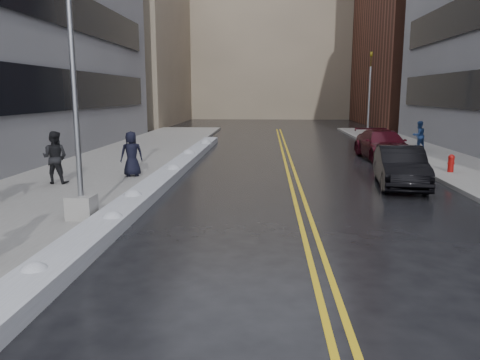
# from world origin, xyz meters

# --- Properties ---
(ground) EXTENTS (160.00, 160.00, 0.00)m
(ground) POSITION_xyz_m (0.00, 0.00, 0.00)
(ground) COLOR black
(ground) RESTS_ON ground
(sidewalk_west) EXTENTS (5.50, 50.00, 0.15)m
(sidewalk_west) POSITION_xyz_m (-5.75, 10.00, 0.07)
(sidewalk_west) COLOR gray
(sidewalk_west) RESTS_ON ground
(sidewalk_east) EXTENTS (4.00, 50.00, 0.15)m
(sidewalk_east) POSITION_xyz_m (10.00, 10.00, 0.07)
(sidewalk_east) COLOR gray
(sidewalk_east) RESTS_ON ground
(lane_line_left) EXTENTS (0.12, 50.00, 0.01)m
(lane_line_left) POSITION_xyz_m (2.35, 10.00, 0.00)
(lane_line_left) COLOR gold
(lane_line_left) RESTS_ON ground
(lane_line_right) EXTENTS (0.12, 50.00, 0.01)m
(lane_line_right) POSITION_xyz_m (2.65, 10.00, 0.00)
(lane_line_right) COLOR gold
(lane_line_right) RESTS_ON ground
(snow_ridge) EXTENTS (0.90, 30.00, 0.34)m
(snow_ridge) POSITION_xyz_m (-2.45, 8.00, 0.17)
(snow_ridge) COLOR silver
(snow_ridge) RESTS_ON ground
(building_west_far) EXTENTS (14.00, 22.00, 18.00)m
(building_west_far) POSITION_xyz_m (-15.50, 44.00, 9.00)
(building_west_far) COLOR gray
(building_west_far) RESTS_ON ground
(building_far) EXTENTS (36.00, 16.00, 22.00)m
(building_far) POSITION_xyz_m (2.00, 60.00, 11.00)
(building_far) COLOR gray
(building_far) RESTS_ON ground
(lamppost) EXTENTS (0.65, 0.65, 7.62)m
(lamppost) POSITION_xyz_m (-3.30, 2.00, 2.53)
(lamppost) COLOR gray
(lamppost) RESTS_ON sidewalk_west
(fire_hydrant) EXTENTS (0.26, 0.26, 0.73)m
(fire_hydrant) POSITION_xyz_m (9.00, 10.00, 0.55)
(fire_hydrant) COLOR maroon
(fire_hydrant) RESTS_ON sidewalk_east
(traffic_signal) EXTENTS (0.16, 0.20, 6.00)m
(traffic_signal) POSITION_xyz_m (8.50, 24.00, 3.40)
(traffic_signal) COLOR gray
(traffic_signal) RESTS_ON sidewalk_east
(pedestrian_b) EXTENTS (0.93, 0.73, 1.87)m
(pedestrian_b) POSITION_xyz_m (-6.08, 6.63, 1.09)
(pedestrian_b) COLOR black
(pedestrian_b) RESTS_ON sidewalk_west
(pedestrian_c) EXTENTS (1.01, 0.85, 1.75)m
(pedestrian_c) POSITION_xyz_m (-3.79, 8.25, 1.03)
(pedestrian_c) COLOR black
(pedestrian_c) RESTS_ON sidewalk_west
(pedestrian_east) EXTENTS (0.97, 0.87, 1.63)m
(pedestrian_east) POSITION_xyz_m (10.11, 17.82, 0.97)
(pedestrian_east) COLOR navy
(pedestrian_east) RESTS_ON sidewalk_east
(car_black) EXTENTS (2.08, 4.56, 1.45)m
(car_black) POSITION_xyz_m (6.27, 7.51, 0.73)
(car_black) COLOR black
(car_black) RESTS_ON ground
(car_maroon) EXTENTS (2.35, 5.21, 1.48)m
(car_maroon) POSITION_xyz_m (7.38, 14.83, 0.74)
(car_maroon) COLOR #3D0914
(car_maroon) RESTS_ON ground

